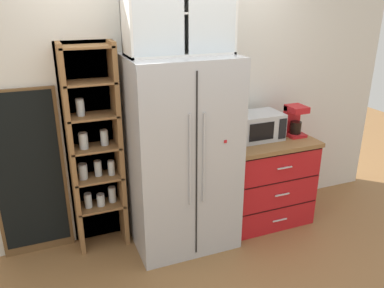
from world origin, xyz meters
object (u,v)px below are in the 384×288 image
at_px(refrigerator, 182,155).
at_px(bottle_cobalt, 231,131).
at_px(coffee_maker, 294,120).
at_px(microwave, 258,126).
at_px(mug_red, 267,133).
at_px(chalkboard_menu, 29,175).

distance_m(refrigerator, bottle_cobalt, 0.58).
height_order(refrigerator, coffee_maker, refrigerator).
distance_m(microwave, coffee_maker, 0.39).
bearing_deg(mug_red, coffee_maker, -4.18).
xyz_separation_m(microwave, mug_red, (0.09, -0.02, -0.08)).
distance_m(refrigerator, chalkboard_menu, 1.33).
xyz_separation_m(microwave, bottle_cobalt, (-0.28, 0.03, -0.03)).
xyz_separation_m(mug_red, bottle_cobalt, (-0.37, 0.06, 0.06)).
bearing_deg(microwave, coffee_maker, -6.25).
distance_m(coffee_maker, bottle_cobalt, 0.67).
height_order(refrigerator, mug_red, refrigerator).
bearing_deg(refrigerator, microwave, 6.21).
height_order(refrigerator, microwave, refrigerator).
bearing_deg(coffee_maker, bottle_cobalt, 173.43).
height_order(bottle_cobalt, chalkboard_menu, chalkboard_menu).
height_order(coffee_maker, mug_red, coffee_maker).
relative_size(microwave, mug_red, 4.12).
bearing_deg(bottle_cobalt, microwave, -7.02).
bearing_deg(chalkboard_menu, bottle_cobalt, -6.08).
relative_size(microwave, coffee_maker, 1.42).
distance_m(refrigerator, microwave, 0.85).
distance_m(coffee_maker, chalkboard_menu, 2.53).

